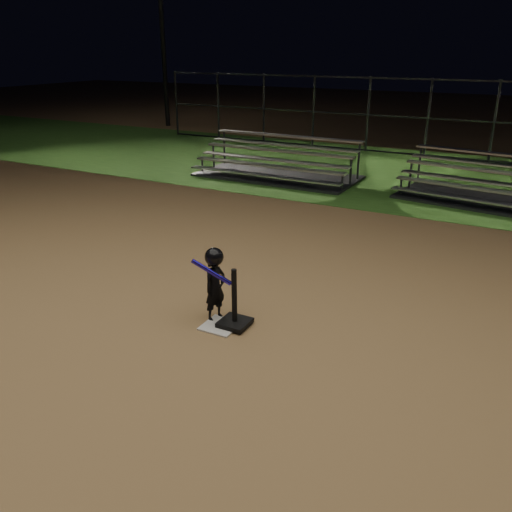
{
  "coord_description": "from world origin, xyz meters",
  "views": [
    {
      "loc": [
        3.27,
        -5.2,
        3.44
      ],
      "look_at": [
        0.0,
        1.0,
        0.65
      ],
      "focal_mm": 37.11,
      "sensor_mm": 36.0,
      "label": 1
    }
  ],
  "objects_px": {
    "child_batter": "(215,282)",
    "light_pole_left": "(160,8)",
    "bleacher_right": "(495,194)",
    "home_plate": "(221,326)",
    "batting_tee": "(235,315)",
    "bleacher_left": "(277,170)"
  },
  "relations": [
    {
      "from": "child_batter",
      "to": "light_pole_left",
      "type": "bearing_deg",
      "value": 53.93
    },
    {
      "from": "bleacher_right",
      "to": "light_pole_left",
      "type": "height_order",
      "value": "light_pole_left"
    },
    {
      "from": "home_plate",
      "to": "bleacher_right",
      "type": "xyz_separation_m",
      "value": [
        2.62,
        8.01,
        0.21
      ]
    },
    {
      "from": "batting_tee",
      "to": "child_batter",
      "type": "distance_m",
      "value": 0.5
    },
    {
      "from": "home_plate",
      "to": "bleacher_right",
      "type": "relative_size",
      "value": 0.1
    },
    {
      "from": "home_plate",
      "to": "bleacher_left",
      "type": "distance_m",
      "value": 8.56
    },
    {
      "from": "bleacher_left",
      "to": "bleacher_right",
      "type": "xyz_separation_m",
      "value": [
        5.65,
        0.01,
        -0.01
      ]
    },
    {
      "from": "batting_tee",
      "to": "light_pole_left",
      "type": "height_order",
      "value": "light_pole_left"
    },
    {
      "from": "batting_tee",
      "to": "child_batter",
      "type": "height_order",
      "value": "child_batter"
    },
    {
      "from": "child_batter",
      "to": "bleacher_left",
      "type": "distance_m",
      "value": 8.36
    },
    {
      "from": "child_batter",
      "to": "light_pole_left",
      "type": "xyz_separation_m",
      "value": [
        -11.84,
        14.79,
        4.4
      ]
    },
    {
      "from": "batting_tee",
      "to": "light_pole_left",
      "type": "bearing_deg",
      "value": 129.32
    },
    {
      "from": "batting_tee",
      "to": "bleacher_left",
      "type": "relative_size",
      "value": 0.18
    },
    {
      "from": "home_plate",
      "to": "light_pole_left",
      "type": "xyz_separation_m",
      "value": [
        -12.0,
        14.94,
        4.93
      ]
    },
    {
      "from": "child_batter",
      "to": "light_pole_left",
      "type": "relative_size",
      "value": 0.12
    },
    {
      "from": "batting_tee",
      "to": "bleacher_right",
      "type": "relative_size",
      "value": 0.17
    },
    {
      "from": "home_plate",
      "to": "child_batter",
      "type": "bearing_deg",
      "value": 137.58
    },
    {
      "from": "bleacher_left",
      "to": "light_pole_left",
      "type": "xyz_separation_m",
      "value": [
        -8.97,
        6.94,
        4.72
      ]
    },
    {
      "from": "bleacher_left",
      "to": "light_pole_left",
      "type": "relative_size",
      "value": 0.54
    },
    {
      "from": "child_batter",
      "to": "light_pole_left",
      "type": "height_order",
      "value": "light_pole_left"
    },
    {
      "from": "home_plate",
      "to": "light_pole_left",
      "type": "distance_m",
      "value": 19.79
    },
    {
      "from": "batting_tee",
      "to": "bleacher_right",
      "type": "height_order",
      "value": "bleacher_right"
    }
  ]
}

